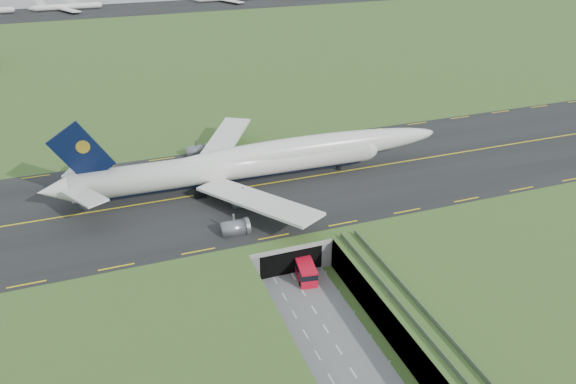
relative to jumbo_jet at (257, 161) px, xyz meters
name	(u,v)px	position (x,y,z in m)	size (l,w,h in m)	color
ground	(307,300)	(-1.83, -34.54, -11.12)	(900.00, 900.00, 0.00)	#406327
airfield_deck	(308,286)	(-1.83, -34.54, -8.12)	(800.00, 800.00, 6.00)	gray
trench_road	(325,327)	(-1.83, -42.04, -11.02)	(12.00, 75.00, 0.20)	slate
taxiway	(251,187)	(-1.83, -1.54, -5.03)	(800.00, 44.00, 0.18)	black
tunnel_portal	(276,235)	(-1.83, -17.83, -7.79)	(17.00, 22.30, 6.00)	gray
guideway	(427,333)	(9.17, -53.66, -5.80)	(3.00, 53.00, 7.05)	#A8A8A3
jumbo_jet	(257,161)	(0.00, 0.00, 0.00)	(87.81, 57.69, 19.09)	silver
shuttle_tram	(305,269)	(0.16, -28.11, -9.32)	(4.20, 8.45, 3.29)	red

